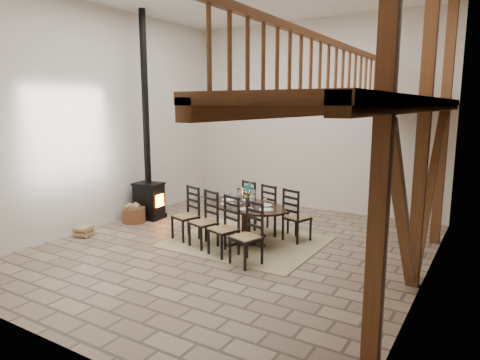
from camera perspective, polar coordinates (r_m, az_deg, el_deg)
The scene contains 7 objects.
ground at distance 8.59m, azimuth -1.09°, elevation -9.04°, with size 8.00×8.00×0.00m, color gray.
room_shell at distance 7.55m, azimuth 6.62°, elevation 11.56°, with size 7.02×8.02×5.01m.
rug at distance 8.93m, azimuth 0.80°, elevation -8.22°, with size 3.00×2.50×0.02m, color tan.
dining_table at distance 8.76m, azimuth 0.36°, elevation -5.89°, with size 2.60×2.66×1.24m.
wood_stove at distance 10.78m, azimuth -12.16°, elevation 0.76°, with size 0.74×0.60×5.00m.
log_basket at distance 10.66m, azimuth -13.97°, elevation -4.46°, with size 0.55×0.55×0.46m.
log_stack at distance 9.88m, azimuth -20.14°, elevation -6.44°, with size 0.40×0.41×0.22m.
Camera 1 is at (4.38, -6.84, 2.79)m, focal length 32.00 mm.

